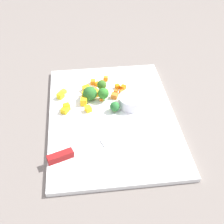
{
  "coord_description": "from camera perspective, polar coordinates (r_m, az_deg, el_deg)",
  "views": [
    {
      "loc": [
        0.66,
        -0.08,
        0.58
      ],
      "look_at": [
        0.0,
        0.0,
        0.02
      ],
      "focal_mm": 50.97,
      "sensor_mm": 36.0,
      "label": 1
    }
  ],
  "objects": [
    {
      "name": "pepper_dice_8",
      "position": [
        0.96,
        -8.69,
        3.65
      ],
      "size": [
        0.02,
        0.02,
        0.01
      ],
      "primitive_type": "cube",
      "rotation": [
        0.0,
        0.0,
        0.76
      ],
      "color": "yellow",
      "rests_on": "cutting_board"
    },
    {
      "name": "carrot_dice_8",
      "position": [
        0.98,
        -2.68,
        5.02
      ],
      "size": [
        0.02,
        0.02,
        0.01
      ],
      "primitive_type": "cube",
      "rotation": [
        0.0,
        0.0,
        2.33
      ],
      "color": "orange",
      "rests_on": "cutting_board"
    },
    {
      "name": "cutting_board",
      "position": [
        0.88,
        0.0,
        -0.79
      ],
      "size": [
        0.48,
        0.34,
        0.01
      ],
      "primitive_type": "cube",
      "color": "white",
      "rests_on": "ground_plane"
    },
    {
      "name": "carrot_dice_6",
      "position": [
        0.95,
        -1.15,
        3.61
      ],
      "size": [
        0.02,
        0.02,
        0.01
      ],
      "primitive_type": "cube",
      "rotation": [
        0.0,
        0.0,
        0.16
      ],
      "color": "orange",
      "rests_on": "cutting_board"
    },
    {
      "name": "pepper_dice_6",
      "position": [
        0.89,
        -8.45,
        0.34
      ],
      "size": [
        0.03,
        0.02,
        0.01
      ],
      "primitive_type": "cube",
      "rotation": [
        0.0,
        0.0,
        1.03
      ],
      "color": "yellow",
      "rests_on": "cutting_board"
    },
    {
      "name": "carrot_dice_7",
      "position": [
        0.92,
        -1.92,
        2.36
      ],
      "size": [
        0.01,
        0.01,
        0.01
      ],
      "primitive_type": "cube",
      "rotation": [
        0.0,
        0.0,
        1.45
      ],
      "color": "orange",
      "rests_on": "cutting_board"
    },
    {
      "name": "carrot_dice_11",
      "position": [
        0.97,
        0.97,
        4.58
      ],
      "size": [
        0.02,
        0.02,
        0.01
      ],
      "primitive_type": "cube",
      "rotation": [
        0.0,
        0.0,
        0.34
      ],
      "color": "orange",
      "rests_on": "cutting_board"
    },
    {
      "name": "broccoli_floret_2",
      "position": [
        0.88,
        0.52,
        0.98
      ],
      "size": [
        0.03,
        0.03,
        0.03
      ],
      "color": "#98B76B",
      "rests_on": "cutting_board"
    },
    {
      "name": "carrot_dice_9",
      "position": [
        0.94,
        -3.59,
        3.27
      ],
      "size": [
        0.02,
        0.02,
        0.01
      ],
      "primitive_type": "cube",
      "rotation": [
        0.0,
        0.0,
        2.25
      ],
      "color": "orange",
      "rests_on": "cutting_board"
    },
    {
      "name": "carrot_dice_2",
      "position": [
        0.99,
        -3.45,
        5.4
      ],
      "size": [
        0.02,
        0.02,
        0.01
      ],
      "primitive_type": "cube",
      "rotation": [
        0.0,
        0.0,
        3.03
      ],
      "color": "orange",
      "rests_on": "cutting_board"
    },
    {
      "name": "carrot_dice_10",
      "position": [
        0.95,
        0.69,
        3.7
      ],
      "size": [
        0.01,
        0.01,
        0.01
      ],
      "primitive_type": "cube",
      "rotation": [
        0.0,
        0.0,
        2.84
      ],
      "color": "orange",
      "rests_on": "cutting_board"
    },
    {
      "name": "ground_plane",
      "position": [
        0.88,
        0.0,
        -1.09
      ],
      "size": [
        4.0,
        4.0,
        0.0
      ],
      "primitive_type": "plane",
      "color": "slate"
    },
    {
      "name": "broccoli_floret_3",
      "position": [
        0.91,
        -1.56,
        3.32
      ],
      "size": [
        0.03,
        0.03,
        0.04
      ],
      "color": "#86C35F",
      "rests_on": "cutting_board"
    },
    {
      "name": "chef_knife",
      "position": [
        0.78,
        -4.61,
        -6.45
      ],
      "size": [
        0.12,
        0.29,
        0.02
      ],
      "rotation": [
        0.0,
        0.0,
        1.91
      ],
      "color": "silver",
      "rests_on": "cutting_board"
    },
    {
      "name": "broccoli_floret_1",
      "position": [
        0.92,
        -3.98,
        3.32
      ],
      "size": [
        0.04,
        0.04,
        0.04
      ],
      "color": "#85BA59",
      "rests_on": "cutting_board"
    },
    {
      "name": "pepper_dice_4",
      "position": [
        0.9,
        -8.14,
        0.94
      ],
      "size": [
        0.02,
        0.02,
        0.02
      ],
      "primitive_type": "cube",
      "rotation": [
        0.0,
        0.0,
        1.89
      ],
      "color": "yellow",
      "rests_on": "cutting_board"
    },
    {
      "name": "broccoli_floret_0",
      "position": [
        0.95,
        -1.85,
        4.85
      ],
      "size": [
        0.03,
        0.03,
        0.04
      ],
      "color": "#8AC359",
      "rests_on": "cutting_board"
    },
    {
      "name": "pepper_dice_3",
      "position": [
        0.91,
        -5.09,
        1.87
      ],
      "size": [
        0.02,
        0.02,
        0.02
      ],
      "primitive_type": "cube",
      "rotation": [
        0.0,
        0.0,
        2.93
      ],
      "color": "yellow",
      "rests_on": "cutting_board"
    },
    {
      "name": "carrot_dice_3",
      "position": [
        0.93,
        0.44,
        2.9
      ],
      "size": [
        0.02,
        0.02,
        0.01
      ],
      "primitive_type": "cube",
      "rotation": [
        0.0,
        0.0,
        1.15
      ],
      "color": "orange",
      "rests_on": "cutting_board"
    },
    {
      "name": "pepper_dice_2",
      "position": [
        0.88,
        -4.3,
        0.55
      ],
      "size": [
        0.02,
        0.02,
        0.02
      ],
      "primitive_type": "cube",
      "rotation": [
        0.0,
        0.0,
        1.99
      ],
      "color": "yellow",
      "rests_on": "cutting_board"
    },
    {
      "name": "carrot_dice_4",
      "position": [
        1.0,
        -1.29,
        5.98
      ],
      "size": [
        0.01,
        0.02,
        0.01
      ],
      "primitive_type": "cube",
      "rotation": [
        0.0,
        0.0,
        1.34
      ],
      "color": "orange",
      "rests_on": "cutting_board"
    },
    {
      "name": "pepper_dice_0",
      "position": [
        0.94,
        -3.07,
        3.44
      ],
      "size": [
        0.03,
        0.03,
        0.02
      ],
      "primitive_type": "cube",
      "rotation": [
        0.0,
        0.0,
        0.35
      ],
      "color": "yellow",
      "rests_on": "cutting_board"
    },
    {
      "name": "pepper_dice_5",
      "position": [
        0.96,
        -4.57,
        4.21
      ],
      "size": [
        0.03,
        0.03,
        0.02
      ],
      "primitive_type": "cube",
      "rotation": [
        0.0,
        0.0,
        0.4
      ],
      "color": "yellow",
      "rests_on": "cutting_board"
    },
    {
      "name": "carrot_dice_5",
      "position": [
        0.95,
        1.76,
        3.6
      ],
      "size": [
        0.02,
        0.02,
        0.01
      ],
      "primitive_type": "cube",
      "rotation": [
        0.0,
        0.0,
        1.99
      ],
      "color": "orange",
      "rests_on": "cutting_board"
    },
    {
      "name": "carrot_dice_0",
      "position": [
        0.99,
        -1.78,
        5.36
      ],
      "size": [
        0.01,
        0.01,
        0.01
      ],
      "primitive_type": "cube",
      "rotation": [
        0.0,
        0.0,
        0.77
      ],
      "color": "orange",
      "rests_on": "cutting_board"
    },
    {
      "name": "prep_bowl",
      "position": [
        0.9,
        3.51,
        1.95
      ],
      "size": [
        0.07,
        0.07,
        0.03
      ],
      "primitive_type": "cylinder",
      "color": "white",
      "rests_on": "cutting_board"
    },
    {
      "name": "pepper_dice_1",
      "position": [
        0.94,
        -9.21,
        2.95
      ],
      "size": [
        0.02,
        0.02,
        0.02
      ],
      "primitive_type": "cube",
      "rotation": [
        0.0,
        0.0,
        0.97
      ],
      "color": "yellow",
      "rests_on": "cutting_board"
    },
    {
      "name": "carrot_dice_1",
      "position": [
        0.97,
        2.03,
        4.41
      ],
      "size": [
        0.02,
        0.02,
        0.01
      ],
      "primitive_type": "cube",
      "rotation": [
        0.0,
        0.0,
        0.86
      ],
      "color": "orange",
      "rests_on": "cutting_board"
    },
    {
      "name": "pepper_dice_7",
      "position": [
        0.94,
        -4.78,
        3.14
      ],
      "size": [
        0.02,
        0.02,
        0.01
      ],
      "primitive_type": "cube",
      "rotation": [
        0.0,
        0.0,
        1.54
      ],
      "color": "yellow",
      "rests_on": "cutting_board"
    }
  ]
}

